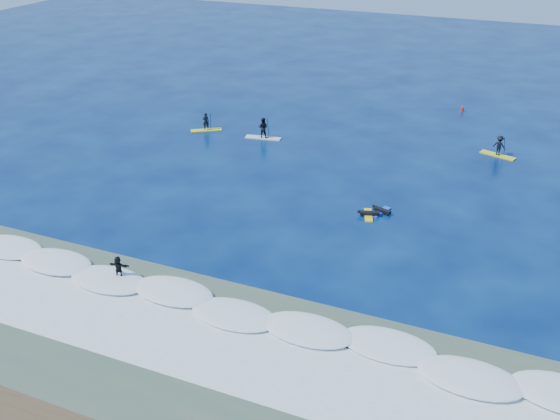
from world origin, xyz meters
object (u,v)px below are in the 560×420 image
at_px(prone_paddler_near, 369,214).
at_px(marker_buoy, 462,109).
at_px(sup_paddler_right, 499,147).
at_px(sup_paddler_left, 206,124).
at_px(sup_paddler_center, 263,130).
at_px(prone_paddler_far, 381,211).
at_px(wave_surfer, 119,268).

distance_m(prone_paddler_near, marker_buoy, 25.45).
bearing_deg(sup_paddler_right, sup_paddler_left, -152.76).
xyz_separation_m(sup_paddler_center, prone_paddler_far, (13.40, -9.94, -0.70)).
xyz_separation_m(sup_paddler_center, sup_paddler_right, (19.76, 3.88, -0.04)).
bearing_deg(marker_buoy, sup_paddler_right, -67.28).
bearing_deg(sup_paddler_right, marker_buoy, 130.75).
xyz_separation_m(sup_paddler_right, prone_paddler_far, (-6.37, -13.82, -0.66)).
bearing_deg(marker_buoy, prone_paddler_far, -94.41).
distance_m(prone_paddler_far, wave_surfer, 18.14).
bearing_deg(sup_paddler_right, prone_paddler_far, -96.71).
xyz_separation_m(wave_surfer, marker_buoy, (13.47, 38.46, -0.51)).
relative_size(sup_paddler_left, sup_paddler_right, 0.91).
relative_size(wave_surfer, marker_buoy, 2.95).
relative_size(prone_paddler_far, wave_surfer, 0.95).
distance_m(sup_paddler_center, prone_paddler_near, 16.67).
distance_m(sup_paddler_left, marker_buoy, 25.64).
height_order(sup_paddler_right, prone_paddler_far, sup_paddler_right).
distance_m(sup_paddler_right, prone_paddler_far, 15.23).
height_order(sup_paddler_left, prone_paddler_near, sup_paddler_left).
height_order(prone_paddler_far, marker_buoy, marker_buoy).
bearing_deg(wave_surfer, sup_paddler_center, 84.70).
bearing_deg(wave_surfer, sup_paddler_right, 47.47).
bearing_deg(prone_paddler_far, prone_paddler_near, 158.63).
height_order(prone_paddler_near, marker_buoy, marker_buoy).
height_order(sup_paddler_center, prone_paddler_near, sup_paddler_center).
xyz_separation_m(prone_paddler_far, marker_buoy, (1.89, 24.52, 0.17)).
height_order(sup_paddler_left, sup_paddler_right, sup_paddler_right).
relative_size(prone_paddler_near, prone_paddler_far, 1.04).
bearing_deg(prone_paddler_near, sup_paddler_right, -43.71).
bearing_deg(sup_paddler_center, wave_surfer, -95.16).
height_order(sup_paddler_right, wave_surfer, sup_paddler_right).
bearing_deg(sup_paddler_left, prone_paddler_far, -60.67).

